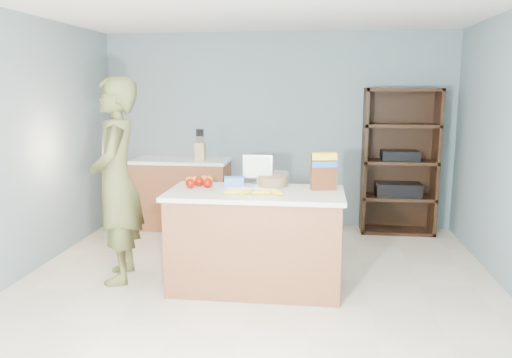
# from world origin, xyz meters

# --- Properties ---
(floor) EXTENTS (4.50, 5.00, 0.02)m
(floor) POSITION_xyz_m (0.00, 0.00, 0.00)
(floor) COLOR beige
(floor) RESTS_ON ground
(walls) EXTENTS (4.52, 5.02, 2.51)m
(walls) POSITION_xyz_m (0.00, 0.00, 1.65)
(walls) COLOR slate
(walls) RESTS_ON ground
(counter_peninsula) EXTENTS (1.56, 0.76, 0.90)m
(counter_peninsula) POSITION_xyz_m (0.00, 0.30, 0.42)
(counter_peninsula) COLOR brown
(counter_peninsula) RESTS_ON ground
(back_cabinet) EXTENTS (1.24, 0.62, 0.90)m
(back_cabinet) POSITION_xyz_m (-1.20, 2.20, 0.45)
(back_cabinet) COLOR brown
(back_cabinet) RESTS_ON ground
(shelving_unit) EXTENTS (0.90, 0.40, 1.80)m
(shelving_unit) POSITION_xyz_m (1.55, 2.35, 0.86)
(shelving_unit) COLOR black
(shelving_unit) RESTS_ON ground
(person) EXTENTS (0.62, 0.79, 1.90)m
(person) POSITION_xyz_m (-1.30, 0.36, 0.95)
(person) COLOR brown
(person) RESTS_ON ground
(knife_block) EXTENTS (0.12, 0.10, 0.31)m
(knife_block) POSITION_xyz_m (-0.94, 2.15, 1.02)
(knife_block) COLOR tan
(knife_block) RESTS_ON back_cabinet
(envelopes) EXTENTS (0.45, 0.18, 0.00)m
(envelopes) POSITION_xyz_m (-0.04, 0.41, 0.90)
(envelopes) COLOR white
(envelopes) RESTS_ON counter_peninsula
(bananas) EXTENTS (0.54, 0.17, 0.04)m
(bananas) POSITION_xyz_m (0.01, 0.15, 0.92)
(bananas) COLOR yellow
(bananas) RESTS_ON counter_peninsula
(apples) EXTENTS (0.24, 0.19, 0.09)m
(apples) POSITION_xyz_m (-0.53, 0.40, 0.94)
(apples) COLOR #830A00
(apples) RESTS_ON counter_peninsula
(oranges) EXTENTS (0.27, 0.20, 0.08)m
(oranges) POSITION_xyz_m (-0.55, 0.53, 0.94)
(oranges) COLOR orange
(oranges) RESTS_ON counter_peninsula
(blue_carton) EXTENTS (0.20, 0.15, 0.08)m
(blue_carton) POSITION_xyz_m (-0.23, 0.54, 0.94)
(blue_carton) COLOR blue
(blue_carton) RESTS_ON counter_peninsula
(salad_bowl) EXTENTS (0.30, 0.30, 0.13)m
(salad_bowl) POSITION_xyz_m (0.13, 0.55, 0.96)
(salad_bowl) COLOR #267219
(salad_bowl) RESTS_ON counter_peninsula
(tv) EXTENTS (0.28, 0.12, 0.28)m
(tv) POSITION_xyz_m (-0.02, 0.61, 1.06)
(tv) COLOR silver
(tv) RESTS_ON counter_peninsula
(cereal_box) EXTENTS (0.23, 0.12, 0.33)m
(cereal_box) POSITION_xyz_m (0.60, 0.43, 1.09)
(cereal_box) COLOR #592B14
(cereal_box) RESTS_ON counter_peninsula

